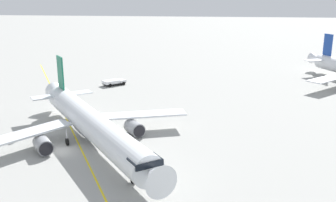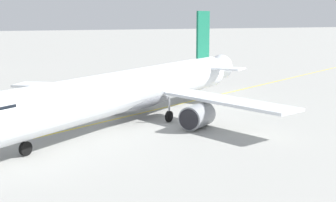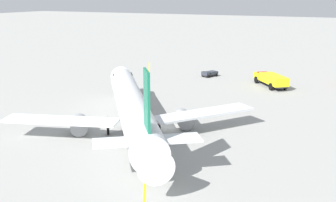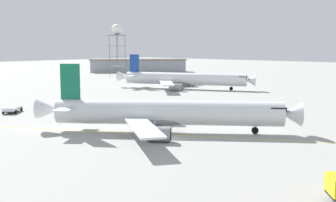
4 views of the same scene
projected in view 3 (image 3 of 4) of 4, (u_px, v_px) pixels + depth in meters
The scene contains 5 objects.
ground_plane at pixel (167, 127), 57.16m from camera, with size 600.00×600.00×0.00m, color #9E9E99.
airliner_main at pixel (132, 108), 55.33m from camera, with size 36.01×28.47×10.94m.
baggage_truck_truck at pixel (210, 73), 91.99m from camera, with size 3.99×3.13×1.22m.
fire_tender_truck at pixel (271, 79), 81.82m from camera, with size 9.63×8.58×2.50m.
taxiway_centreline at pixel (146, 147), 49.92m from camera, with size 112.54×61.73×0.01m.
Camera 3 is at (48.67, 24.37, 17.82)m, focal length 44.36 mm.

